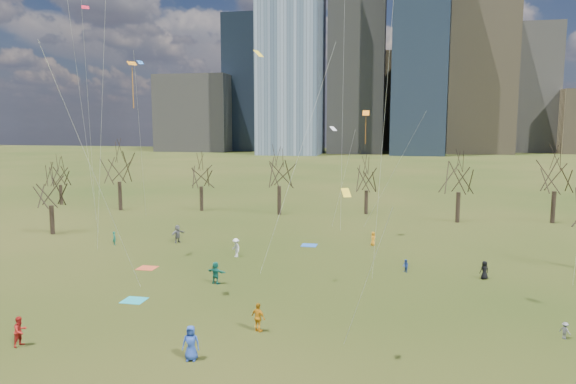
% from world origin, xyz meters
% --- Properties ---
extents(ground, '(500.00, 500.00, 0.00)m').
position_xyz_m(ground, '(0.00, 0.00, 0.00)').
color(ground, black).
rests_on(ground, ground).
extents(downtown_skyline, '(212.50, 78.00, 118.00)m').
position_xyz_m(downtown_skyline, '(-2.43, 210.64, 39.01)').
color(downtown_skyline, slate).
rests_on(downtown_skyline, ground).
extents(bare_tree_row, '(113.04, 29.80, 9.50)m').
position_xyz_m(bare_tree_row, '(-0.09, 37.22, 6.12)').
color(bare_tree_row, black).
rests_on(bare_tree_row, ground).
extents(blanket_teal, '(1.60, 1.50, 0.03)m').
position_xyz_m(blanket_teal, '(-9.49, 2.93, 0.01)').
color(blanket_teal, teal).
rests_on(blanket_teal, ground).
extents(blanket_navy, '(1.60, 1.50, 0.03)m').
position_xyz_m(blanket_navy, '(0.15, 22.35, 0.01)').
color(blanket_navy, '#2554AD').
rests_on(blanket_navy, ground).
extents(blanket_crimson, '(1.60, 1.50, 0.03)m').
position_xyz_m(blanket_crimson, '(-12.52, 10.91, 0.01)').
color(blanket_crimson, '#CB4928').
rests_on(blanket_crimson, ground).
extents(person_0, '(1.02, 0.75, 1.92)m').
position_xyz_m(person_0, '(-1.82, -5.13, 0.96)').
color(person_0, '#2646A7').
rests_on(person_0, ground).
extents(person_2, '(0.79, 0.94, 1.74)m').
position_xyz_m(person_2, '(-12.10, -5.41, 0.87)').
color(person_2, '#AC1D18').
rests_on(person_2, ground).
extents(person_3, '(0.74, 0.75, 1.04)m').
position_xyz_m(person_3, '(18.81, 1.89, 0.52)').
color(person_3, slate).
rests_on(person_3, ground).
extents(person_4, '(1.14, 0.89, 1.81)m').
position_xyz_m(person_4, '(0.74, -0.70, 0.90)').
color(person_4, orange).
rests_on(person_4, ground).
extents(person_5, '(1.75, 0.98, 1.80)m').
position_xyz_m(person_5, '(-5.06, 7.90, 0.90)').
color(person_5, '#186C5B').
rests_on(person_5, ground).
extents(person_6, '(0.88, 0.74, 1.53)m').
position_xyz_m(person_6, '(16.17, 13.47, 0.77)').
color(person_6, black).
rests_on(person_6, ground).
extents(person_8, '(0.66, 0.70, 1.14)m').
position_xyz_m(person_8, '(9.88, 14.18, 0.57)').
color(person_8, '#233F99').
rests_on(person_8, ground).
extents(person_9, '(1.30, 1.31, 1.81)m').
position_xyz_m(person_9, '(-5.98, 16.29, 0.91)').
color(person_9, silver).
rests_on(person_9, ground).
extents(person_11, '(1.27, 1.86, 1.93)m').
position_xyz_m(person_11, '(-13.95, 20.81, 0.96)').
color(person_11, slate).
rests_on(person_11, ground).
extents(person_12, '(0.73, 0.85, 1.47)m').
position_xyz_m(person_12, '(6.74, 23.66, 0.73)').
color(person_12, orange).
rests_on(person_12, ground).
extents(person_13, '(0.60, 0.61, 1.41)m').
position_xyz_m(person_13, '(-20.10, 18.53, 0.71)').
color(person_13, '#197160').
rests_on(person_13, ground).
extents(kites_airborne, '(63.57, 38.22, 33.70)m').
position_xyz_m(kites_airborne, '(3.70, 13.05, 14.04)').
color(kites_airborne, orange).
rests_on(kites_airborne, ground).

